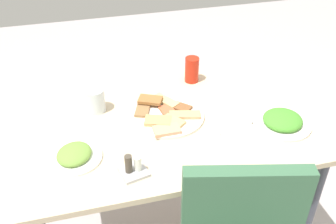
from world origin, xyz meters
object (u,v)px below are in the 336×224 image
object	(u,v)px
soda_can	(192,70)
spoon	(236,127)
fork	(233,122)
salad_plate_rice	(74,155)
pide_platter	(167,114)
condiment_caddy	(133,168)
dining_table	(168,134)
paper_napkin	(234,125)
salad_plate_greens	(283,121)
drinking_glass	(96,100)

from	to	relation	value
soda_can	spoon	xyz separation A→B (m)	(-0.06, 0.40, -0.06)
spoon	fork	bearing A→B (deg)	-104.48
salad_plate_rice	fork	size ratio (longest dim) A/B	1.20
pide_platter	condiment_caddy	world-z (taller)	condiment_caddy
dining_table	paper_napkin	size ratio (longest dim) A/B	8.42
spoon	salad_plate_greens	bearing A→B (deg)	158.00
pide_platter	condiment_caddy	distance (m)	0.36
pide_platter	paper_napkin	size ratio (longest dim) A/B	2.22
salad_plate_greens	drinking_glass	bearing A→B (deg)	-22.08
spoon	salad_plate_rice	bearing A→B (deg)	-12.64
spoon	pide_platter	bearing A→B (deg)	-45.00
spoon	soda_can	bearing A→B (deg)	-95.57
paper_napkin	spoon	size ratio (longest dim) A/B	0.82
soda_can	drinking_glass	size ratio (longest dim) A/B	1.18
drinking_glass	soda_can	bearing A→B (deg)	-163.91
dining_table	spoon	size ratio (longest dim) A/B	6.92
dining_table	pide_platter	size ratio (longest dim) A/B	3.80
condiment_caddy	drinking_glass	bearing A→B (deg)	-78.83
dining_table	salad_plate_greens	world-z (taller)	salad_plate_greens
dining_table	condiment_caddy	world-z (taller)	condiment_caddy
pide_platter	salad_plate_greens	size ratio (longest dim) A/B	1.34
dining_table	salad_plate_rice	distance (m)	0.43
pide_platter	fork	bearing A→B (deg)	155.96
soda_can	spoon	size ratio (longest dim) A/B	0.71
salad_plate_greens	drinking_glass	xyz separation A→B (m)	(0.72, -0.29, 0.03)
drinking_glass	condiment_caddy	distance (m)	0.43
condiment_caddy	soda_can	bearing A→B (deg)	-124.92
paper_napkin	spoon	xyz separation A→B (m)	(0.00, 0.02, 0.00)
pide_platter	soda_can	size ratio (longest dim) A/B	2.58
salad_plate_greens	paper_napkin	distance (m)	0.20
paper_napkin	dining_table	bearing A→B (deg)	-24.10
salad_plate_rice	spoon	bearing A→B (deg)	-178.16
drinking_glass	dining_table	bearing A→B (deg)	153.84
soda_can	paper_napkin	bearing A→B (deg)	99.32
pide_platter	paper_napkin	distance (m)	0.28
pide_platter	condiment_caddy	size ratio (longest dim) A/B	2.91
salad_plate_greens	condiment_caddy	xyz separation A→B (m)	(0.64, 0.12, 0.01)
dining_table	spoon	world-z (taller)	spoon
drinking_glass	fork	world-z (taller)	drinking_glass
dining_table	salad_plate_greens	distance (m)	0.48
soda_can	salad_plate_rice	bearing A→B (deg)	36.13
fork	spoon	xyz separation A→B (m)	(0.00, 0.04, 0.00)
dining_table	salad_plate_greens	xyz separation A→B (m)	(-0.44, 0.16, 0.10)
soda_can	drinking_glass	bearing A→B (deg)	16.09
pide_platter	salad_plate_rice	size ratio (longest dim) A/B	1.57
salad_plate_rice	dining_table	bearing A→B (deg)	-159.01
salad_plate_rice	fork	bearing A→B (deg)	-174.97
dining_table	condiment_caddy	bearing A→B (deg)	54.65
fork	salad_plate_rice	bearing A→B (deg)	-11.27
fork	pide_platter	bearing A→B (deg)	-40.34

